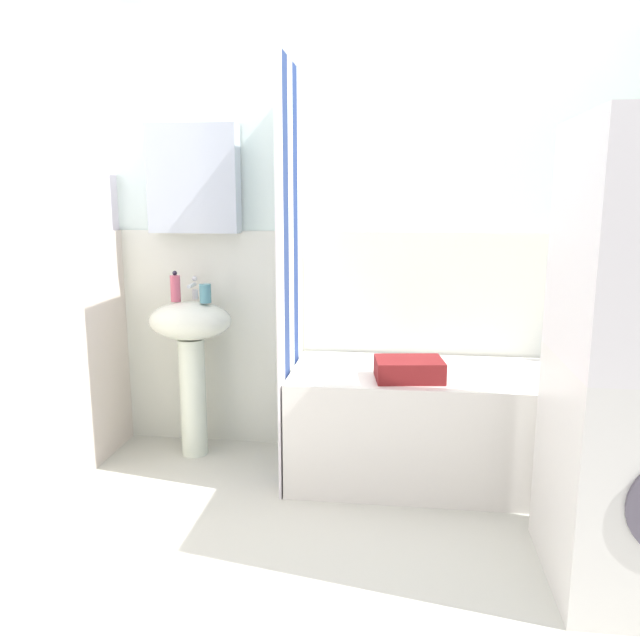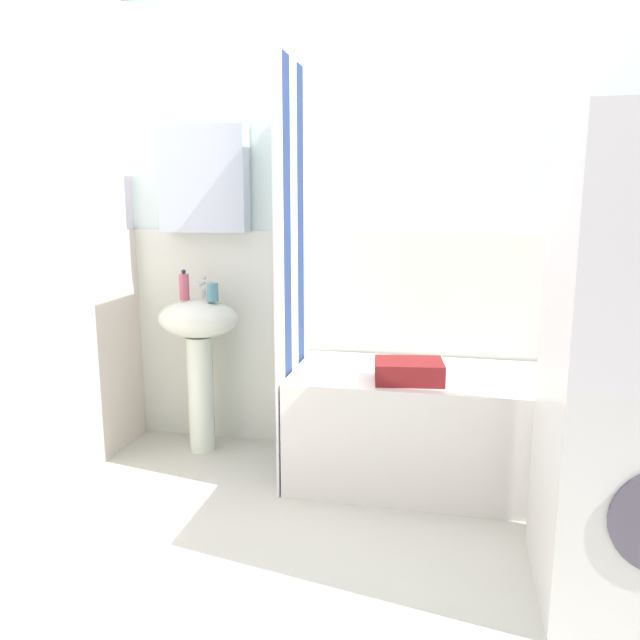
{
  "view_description": "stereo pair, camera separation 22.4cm",
  "coord_description": "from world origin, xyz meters",
  "px_view_note": "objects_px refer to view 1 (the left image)",
  "views": [
    {
      "loc": [
        -0.0,
        -2.1,
        1.38
      ],
      "look_at": [
        -0.37,
        0.74,
        0.82
      ],
      "focal_mm": 35.36,
      "sensor_mm": 36.0,
      "label": 1
    },
    {
      "loc": [
        0.22,
        -2.06,
        1.38
      ],
      "look_at": [
        -0.37,
        0.74,
        0.82
      ],
      "focal_mm": 35.36,
      "sensor_mm": 36.0,
      "label": 2
    }
  ],
  "objects_px": {
    "toothbrush_cup": "(205,293)",
    "shampoo_bottle": "(574,346)",
    "towel_folded": "(409,369)",
    "bathtub": "(457,426)",
    "soap_dispenser": "(176,288)",
    "sink": "(191,344)",
    "lotion_bottle": "(557,347)",
    "body_wash_bottle": "(600,345)"
  },
  "relations": [
    {
      "from": "toothbrush_cup",
      "to": "shampoo_bottle",
      "type": "distance_m",
      "value": 1.91
    },
    {
      "from": "shampoo_bottle",
      "to": "towel_folded",
      "type": "relative_size",
      "value": 0.58
    },
    {
      "from": "toothbrush_cup",
      "to": "bathtub",
      "type": "distance_m",
      "value": 1.44
    },
    {
      "from": "soap_dispenser",
      "to": "bathtub",
      "type": "distance_m",
      "value": 1.6
    },
    {
      "from": "toothbrush_cup",
      "to": "sink",
      "type": "bearing_deg",
      "value": 171.4
    },
    {
      "from": "shampoo_bottle",
      "to": "towel_folded",
      "type": "distance_m",
      "value": 0.94
    },
    {
      "from": "toothbrush_cup",
      "to": "towel_folded",
      "type": "xyz_separation_m",
      "value": [
        1.05,
        -0.28,
        -0.29
      ]
    },
    {
      "from": "soap_dispenser",
      "to": "bathtub",
      "type": "bearing_deg",
      "value": -5.45
    },
    {
      "from": "lotion_bottle",
      "to": "shampoo_bottle",
      "type": "bearing_deg",
      "value": 3.23
    },
    {
      "from": "toothbrush_cup",
      "to": "lotion_bottle",
      "type": "xyz_separation_m",
      "value": [
        1.8,
        0.14,
        -0.26
      ]
    },
    {
      "from": "shampoo_bottle",
      "to": "body_wash_bottle",
      "type": "bearing_deg",
      "value": -7.14
    },
    {
      "from": "shampoo_bottle",
      "to": "toothbrush_cup",
      "type": "bearing_deg",
      "value": -175.71
    },
    {
      "from": "shampoo_bottle",
      "to": "soap_dispenser",
      "type": "bearing_deg",
      "value": -176.51
    },
    {
      "from": "body_wash_bottle",
      "to": "shampoo_bottle",
      "type": "height_order",
      "value": "body_wash_bottle"
    },
    {
      "from": "soap_dispenser",
      "to": "body_wash_bottle",
      "type": "distance_m",
      "value": 2.19
    },
    {
      "from": "bathtub",
      "to": "lotion_bottle",
      "type": "height_order",
      "value": "lotion_bottle"
    },
    {
      "from": "sink",
      "to": "body_wash_bottle",
      "type": "height_order",
      "value": "sink"
    },
    {
      "from": "towel_folded",
      "to": "sink",
      "type": "bearing_deg",
      "value": 165.58
    },
    {
      "from": "toothbrush_cup",
      "to": "bathtub",
      "type": "xyz_separation_m",
      "value": [
        1.29,
        -0.12,
        -0.61
      ]
    },
    {
      "from": "bathtub",
      "to": "towel_folded",
      "type": "bearing_deg",
      "value": -147.5
    },
    {
      "from": "sink",
      "to": "towel_folded",
      "type": "xyz_separation_m",
      "value": [
        1.14,
        -0.29,
        -0.02
      ]
    },
    {
      "from": "bathtub",
      "to": "body_wash_bottle",
      "type": "relative_size",
      "value": 7.88
    },
    {
      "from": "bathtub",
      "to": "towel_folded",
      "type": "relative_size",
      "value": 5.28
    },
    {
      "from": "soap_dispenser",
      "to": "towel_folded",
      "type": "height_order",
      "value": "soap_dispenser"
    },
    {
      "from": "toothbrush_cup",
      "to": "shampoo_bottle",
      "type": "bearing_deg",
      "value": 4.29
    },
    {
      "from": "sink",
      "to": "soap_dispenser",
      "type": "xyz_separation_m",
      "value": [
        -0.07,
        0.0,
        0.3
      ]
    },
    {
      "from": "toothbrush_cup",
      "to": "bathtub",
      "type": "bearing_deg",
      "value": -5.43
    },
    {
      "from": "toothbrush_cup",
      "to": "lotion_bottle",
      "type": "bearing_deg",
      "value": 4.34
    },
    {
      "from": "sink",
      "to": "shampoo_bottle",
      "type": "bearing_deg",
      "value": 3.68
    },
    {
      "from": "toothbrush_cup",
      "to": "body_wash_bottle",
      "type": "xyz_separation_m",
      "value": [
        2.0,
        0.13,
        -0.24
      ]
    },
    {
      "from": "soap_dispenser",
      "to": "shampoo_bottle",
      "type": "relative_size",
      "value": 0.91
    },
    {
      "from": "bathtub",
      "to": "body_wash_bottle",
      "type": "xyz_separation_m",
      "value": [
        0.71,
        0.25,
        0.37
      ]
    },
    {
      "from": "sink",
      "to": "towel_folded",
      "type": "relative_size",
      "value": 2.74
    },
    {
      "from": "lotion_bottle",
      "to": "soap_dispenser",
      "type": "bearing_deg",
      "value": -176.5
    },
    {
      "from": "soap_dispenser",
      "to": "body_wash_bottle",
      "type": "xyz_separation_m",
      "value": [
        2.17,
        0.11,
        -0.27
      ]
    },
    {
      "from": "sink",
      "to": "towel_folded",
      "type": "height_order",
      "value": "sink"
    },
    {
      "from": "sink",
      "to": "lotion_bottle",
      "type": "height_order",
      "value": "sink"
    },
    {
      "from": "soap_dispenser",
      "to": "lotion_bottle",
      "type": "bearing_deg",
      "value": 3.5
    },
    {
      "from": "shampoo_bottle",
      "to": "bathtub",
      "type": "bearing_deg",
      "value": -155.87
    },
    {
      "from": "body_wash_bottle",
      "to": "shampoo_bottle",
      "type": "relative_size",
      "value": 1.16
    },
    {
      "from": "towel_folded",
      "to": "lotion_bottle",
      "type": "bearing_deg",
      "value": 28.96
    },
    {
      "from": "shampoo_bottle",
      "to": "towel_folded",
      "type": "height_order",
      "value": "shampoo_bottle"
    }
  ]
}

